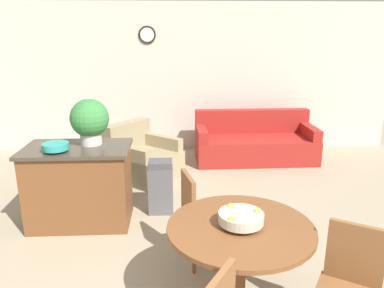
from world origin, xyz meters
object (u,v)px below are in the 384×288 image
(dining_chair_near_right, at_px, (350,285))
(couch, at_px, (254,143))
(dining_table, at_px, (240,247))
(kitchen_island, at_px, (80,185))
(armchair, at_px, (142,159))
(trash_bin, at_px, (161,187))
(dining_chair_far_side, at_px, (200,213))
(fruit_bowl, at_px, (241,217))
(potted_plant, at_px, (90,120))
(teal_bowl, at_px, (55,147))

(dining_chair_near_right, height_order, couch, dining_chair_near_right)
(dining_table, relative_size, kitchen_island, 0.93)
(couch, bearing_deg, armchair, -159.23)
(trash_bin, height_order, couch, couch)
(dining_table, height_order, dining_chair_far_side, dining_chair_far_side)
(fruit_bowl, bearing_deg, armchair, 107.96)
(potted_plant, distance_m, armchair, 1.69)
(couch, relative_size, armchair, 1.65)
(trash_bin, bearing_deg, potted_plant, -171.26)
(dining_chair_near_right, distance_m, dining_chair_far_side, 1.46)
(dining_table, height_order, couch, couch)
(dining_chair_near_right, xyz_separation_m, fruit_bowl, (-0.70, 0.36, 0.34))
(dining_table, relative_size, fruit_bowl, 3.28)
(couch, distance_m, armchair, 2.05)
(kitchen_island, distance_m, potted_plant, 0.77)
(fruit_bowl, height_order, trash_bin, fruit_bowl)
(armchair, bearing_deg, couch, -30.07)
(dining_chair_far_side, height_order, fruit_bowl, fruit_bowl)
(fruit_bowl, xyz_separation_m, armchair, (-0.98, 3.03, -0.56))
(dining_table, relative_size, armchair, 0.89)
(dining_table, xyz_separation_m, dining_chair_near_right, (0.70, -0.36, -0.10))
(kitchen_island, distance_m, teal_bowl, 0.57)
(dining_table, xyz_separation_m, kitchen_island, (-1.58, 1.59, -0.13))
(dining_chair_far_side, xyz_separation_m, armchair, (-0.74, 2.28, -0.22))
(kitchen_island, relative_size, trash_bin, 1.77)
(fruit_bowl, height_order, kitchen_island, kitchen_island)
(dining_table, xyz_separation_m, potted_plant, (-1.44, 1.69, 0.61))
(couch, bearing_deg, trash_bin, -129.54)
(dining_chair_near_right, bearing_deg, potted_plant, -11.62)
(kitchen_island, xyz_separation_m, armchair, (0.60, 1.44, -0.18))
(armchair, bearing_deg, dining_chair_far_side, -123.61)
(fruit_bowl, height_order, armchair, fruit_bowl)
(dining_chair_far_side, bearing_deg, teal_bowl, -127.05)
(dining_chair_far_side, bearing_deg, fruit_bowl, 5.33)
(potted_plant, height_order, trash_bin, potted_plant)
(dining_chair_far_side, distance_m, kitchen_island, 1.58)
(kitchen_island, height_order, armchair, kitchen_island)
(dining_chair_far_side, bearing_deg, dining_chair_near_right, 27.85)
(trash_bin, distance_m, couch, 2.53)
(dining_table, height_order, teal_bowl, teal_bowl)
(fruit_bowl, bearing_deg, dining_table, -63.51)
(potted_plant, bearing_deg, kitchen_island, -144.90)
(dining_chair_far_side, xyz_separation_m, teal_bowl, (-1.51, 0.68, 0.48))
(dining_chair_far_side, relative_size, couch, 0.44)
(teal_bowl, distance_m, trash_bin, 1.34)
(teal_bowl, bearing_deg, couch, 41.19)
(potted_plant, xyz_separation_m, trash_bin, (0.78, 0.12, -0.88))
(dining_chair_far_side, relative_size, fruit_bowl, 2.67)
(dining_chair_near_right, bearing_deg, trash_bin, -25.69)
(teal_bowl, xyz_separation_m, couch, (2.69, 2.35, -0.70))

